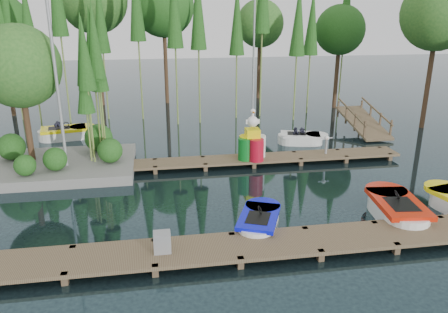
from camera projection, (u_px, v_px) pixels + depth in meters
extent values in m
plane|color=#1D3036|center=(213.00, 190.00, 15.95)|extent=(90.00, 90.00, 0.00)
cube|color=brown|center=(236.00, 247.00, 11.67)|extent=(18.00, 1.50, 0.10)
cube|color=brown|center=(65.00, 282.00, 10.48)|extent=(0.16, 0.16, 0.50)
cube|color=brown|center=(74.00, 255.00, 11.66)|extent=(0.16, 0.16, 0.50)
cube|color=brown|center=(156.00, 274.00, 10.81)|extent=(0.16, 0.16, 0.50)
cube|color=brown|center=(155.00, 248.00, 11.99)|extent=(0.16, 0.16, 0.50)
cube|color=brown|center=(240.00, 266.00, 11.14)|extent=(0.16, 0.16, 0.50)
cube|color=brown|center=(232.00, 242.00, 12.32)|extent=(0.16, 0.16, 0.50)
cube|color=brown|center=(321.00, 259.00, 11.48)|extent=(0.16, 0.16, 0.50)
cube|color=brown|center=(304.00, 235.00, 12.65)|extent=(0.16, 0.16, 0.50)
cube|color=brown|center=(396.00, 252.00, 11.81)|extent=(0.16, 0.16, 0.50)
cube|color=brown|center=(374.00, 230.00, 12.98)|extent=(0.16, 0.16, 0.50)
cube|color=brown|center=(439.00, 224.00, 13.31)|extent=(0.16, 0.16, 0.50)
cube|color=brown|center=(228.00, 160.00, 18.36)|extent=(15.00, 1.20, 0.10)
cube|color=brown|center=(50.00, 179.00, 16.89)|extent=(0.16, 0.16, 0.50)
cube|color=brown|center=(55.00, 170.00, 17.78)|extent=(0.16, 0.16, 0.50)
cube|color=brown|center=(104.00, 176.00, 17.20)|extent=(0.16, 0.16, 0.50)
cube|color=brown|center=(106.00, 167.00, 18.10)|extent=(0.16, 0.16, 0.50)
cube|color=brown|center=(155.00, 173.00, 17.51)|extent=(0.16, 0.16, 0.50)
cube|color=brown|center=(155.00, 165.00, 18.41)|extent=(0.16, 0.16, 0.50)
cube|color=brown|center=(206.00, 170.00, 17.82)|extent=(0.16, 0.16, 0.50)
cube|color=brown|center=(203.00, 162.00, 18.72)|extent=(0.16, 0.16, 0.50)
cube|color=brown|center=(254.00, 167.00, 18.14)|extent=(0.16, 0.16, 0.50)
cube|color=brown|center=(249.00, 159.00, 19.03)|extent=(0.16, 0.16, 0.50)
cube|color=brown|center=(301.00, 164.00, 18.45)|extent=(0.16, 0.16, 0.50)
cube|color=brown|center=(294.00, 157.00, 19.34)|extent=(0.16, 0.16, 0.50)
cube|color=brown|center=(346.00, 162.00, 18.76)|extent=(0.16, 0.16, 0.50)
cube|color=brown|center=(337.00, 155.00, 19.66)|extent=(0.16, 0.16, 0.50)
cube|color=brown|center=(390.00, 159.00, 19.07)|extent=(0.16, 0.16, 0.50)
cube|color=brown|center=(379.00, 152.00, 19.97)|extent=(0.16, 0.16, 0.50)
cube|color=slate|center=(57.00, 167.00, 17.78)|extent=(6.20, 4.20, 0.42)
sphere|color=#24591C|center=(11.00, 147.00, 17.82)|extent=(1.10, 1.10, 1.10)
sphere|color=#24591C|center=(55.00, 159.00, 16.66)|extent=(0.90, 0.90, 0.90)
sphere|color=#24591C|center=(99.00, 138.00, 18.88)|extent=(1.20, 1.20, 1.20)
sphere|color=#24591C|center=(25.00, 165.00, 16.15)|extent=(0.80, 0.80, 0.80)
sphere|color=#24591C|center=(110.00, 150.00, 17.51)|extent=(1.00, 1.00, 1.00)
cylinder|color=#422C1C|center=(27.00, 122.00, 17.41)|extent=(0.24, 0.24, 3.60)
sphere|color=#366B26|center=(19.00, 66.00, 16.71)|extent=(3.20, 3.20, 3.20)
cylinder|color=olive|center=(96.00, 95.00, 17.68)|extent=(0.07, 0.07, 5.93)
cone|color=#24591C|center=(91.00, 42.00, 17.01)|extent=(0.70, 0.70, 2.97)
cylinder|color=olive|center=(88.00, 99.00, 17.52)|extent=(0.07, 0.07, 5.66)
cone|color=#24591C|center=(83.00, 49.00, 16.88)|extent=(0.70, 0.70, 2.83)
cylinder|color=olive|center=(102.00, 103.00, 17.84)|extent=(0.07, 0.07, 5.22)
cone|color=#24591C|center=(98.00, 58.00, 17.25)|extent=(0.70, 0.70, 2.61)
cylinder|color=olive|center=(89.00, 104.00, 16.98)|extent=(0.07, 0.07, 5.53)
cone|color=#24591C|center=(84.00, 53.00, 16.36)|extent=(0.70, 0.70, 2.76)
cylinder|color=olive|center=(88.00, 122.00, 17.32)|extent=(0.07, 0.07, 4.01)
cone|color=#24591C|center=(84.00, 87.00, 16.87)|extent=(0.70, 0.70, 2.01)
cylinder|color=olive|center=(99.00, 93.00, 17.56)|extent=(0.07, 0.07, 6.11)
cone|color=#24591C|center=(94.00, 39.00, 16.87)|extent=(0.70, 0.70, 3.05)
cylinder|color=#422C1C|center=(430.00, 73.00, 23.39)|extent=(0.26, 0.26, 6.06)
sphere|color=#366B26|center=(438.00, 13.00, 22.42)|extent=(3.81, 3.81, 3.81)
cylinder|color=#422C1C|center=(337.00, 70.00, 28.50)|extent=(0.26, 0.26, 5.02)
sphere|color=#24591C|center=(340.00, 30.00, 27.70)|extent=(3.16, 3.16, 3.16)
cylinder|color=#422C1C|center=(259.00, 62.00, 31.59)|extent=(0.26, 0.26, 5.31)
sphere|color=#366B26|center=(260.00, 23.00, 30.74)|extent=(3.34, 3.34, 3.34)
cylinder|color=#422C1C|center=(165.00, 56.00, 29.75)|extent=(0.26, 0.26, 6.46)
sphere|color=#24591C|center=(163.00, 6.00, 28.71)|extent=(4.06, 4.06, 4.06)
cylinder|color=#422C1C|center=(98.00, 54.00, 28.98)|extent=(0.26, 0.26, 6.85)
cylinder|color=#422C1C|center=(7.00, 71.00, 26.29)|extent=(0.26, 0.26, 5.48)
sphere|color=#24591C|center=(0.00, 23.00, 25.41)|extent=(3.45, 3.45, 3.45)
cylinder|color=olive|center=(12.00, 48.00, 24.78)|extent=(0.09, 0.09, 8.36)
cone|color=#24591C|center=(6.00, 4.00, 24.03)|extent=(0.90, 0.90, 4.60)
cylinder|color=olive|center=(33.00, 60.00, 23.06)|extent=(0.09, 0.09, 7.48)
cone|color=#24591C|center=(27.00, 18.00, 22.39)|extent=(0.90, 0.90, 4.11)
cylinder|color=olive|center=(61.00, 37.00, 23.48)|extent=(0.09, 0.09, 9.66)
cylinder|color=olive|center=(103.00, 54.00, 25.06)|extent=(0.09, 0.09, 7.69)
cone|color=#24591C|center=(100.00, 14.00, 24.37)|extent=(0.90, 0.90, 4.23)
cylinder|color=olive|center=(139.00, 42.00, 24.83)|extent=(0.09, 0.09, 8.99)
cylinder|color=olive|center=(176.00, 49.00, 23.72)|extent=(0.09, 0.09, 8.44)
cone|color=#24591C|center=(174.00, 3.00, 22.97)|extent=(0.90, 0.90, 4.64)
cylinder|color=olive|center=(199.00, 50.00, 24.08)|extent=(0.09, 0.09, 8.22)
cone|color=#24591C|center=(198.00, 6.00, 23.34)|extent=(0.90, 0.90, 4.52)
cylinder|color=olive|center=(237.00, 56.00, 25.38)|extent=(0.09, 0.09, 7.41)
cone|color=#24591C|center=(237.00, 18.00, 24.71)|extent=(0.90, 0.90, 4.07)
cylinder|color=olive|center=(262.00, 34.00, 25.45)|extent=(0.09, 0.09, 9.77)
cylinder|color=olive|center=(297.00, 57.00, 24.91)|extent=(0.09, 0.09, 7.40)
cone|color=#24591C|center=(299.00, 19.00, 24.25)|extent=(0.90, 0.90, 4.07)
cylinder|color=olive|center=(310.00, 56.00, 26.66)|extent=(0.09, 0.09, 7.14)
cone|color=#24591C|center=(312.00, 21.00, 26.01)|extent=(0.90, 0.90, 3.93)
cylinder|color=olive|center=(343.00, 42.00, 27.75)|extent=(0.09, 0.09, 8.61)
cone|color=#24591C|center=(347.00, 1.00, 26.97)|extent=(0.90, 0.90, 4.74)
cylinder|color=gray|center=(57.00, 87.00, 16.32)|extent=(0.12, 0.12, 7.00)
cylinder|color=gray|center=(254.00, 59.00, 25.73)|extent=(0.12, 0.12, 7.00)
cube|color=brown|center=(363.00, 122.00, 23.24)|extent=(1.50, 3.94, 0.95)
cube|color=brown|center=(365.00, 130.00, 21.62)|extent=(0.08, 0.08, 0.90)
cube|color=brown|center=(355.00, 122.00, 22.61)|extent=(0.08, 0.08, 0.90)
cube|color=brown|center=(346.00, 115.00, 23.61)|extent=(0.08, 0.08, 0.90)
cube|color=brown|center=(338.00, 109.00, 24.60)|extent=(0.08, 0.08, 0.90)
cube|color=brown|center=(352.00, 112.00, 22.94)|extent=(0.06, 3.54, 0.83)
cube|color=brown|center=(391.00, 129.00, 21.84)|extent=(0.08, 0.08, 0.90)
cube|color=brown|center=(380.00, 121.00, 22.83)|extent=(0.08, 0.08, 0.90)
cube|color=brown|center=(370.00, 115.00, 23.82)|extent=(0.08, 0.08, 0.90)
cube|color=brown|center=(361.00, 108.00, 24.81)|extent=(0.08, 0.08, 0.90)
cube|color=brown|center=(376.00, 111.00, 23.15)|extent=(0.06, 3.54, 0.83)
cube|color=white|center=(259.00, 225.00, 12.99)|extent=(1.39, 1.40, 0.49)
cylinder|color=white|center=(261.00, 217.00, 13.48)|extent=(1.39, 1.39, 0.49)
cylinder|color=white|center=(256.00, 234.00, 12.50)|extent=(1.39, 1.39, 0.49)
cube|color=#080ED4|center=(259.00, 217.00, 12.90)|extent=(1.71, 2.12, 0.12)
cylinder|color=#080ED4|center=(263.00, 206.00, 13.62)|extent=(1.42, 1.42, 0.12)
cube|color=black|center=(258.00, 218.00, 12.73)|extent=(0.95, 1.06, 0.05)
torus|color=black|center=(260.00, 210.00, 12.97)|extent=(0.22, 0.28, 0.23)
cube|color=white|center=(397.00, 213.00, 13.67)|extent=(1.47, 1.48, 0.60)
cylinder|color=white|center=(389.00, 204.00, 14.30)|extent=(1.47, 1.47, 0.60)
cylinder|color=white|center=(406.00, 223.00, 13.05)|extent=(1.47, 1.47, 0.60)
cube|color=red|center=(398.00, 203.00, 13.57)|extent=(1.62, 2.44, 0.15)
cylinder|color=red|center=(386.00, 191.00, 14.48)|extent=(1.50, 1.50, 0.15)
cube|color=black|center=(401.00, 205.00, 13.34)|extent=(0.95, 1.18, 0.07)
torus|color=black|center=(397.00, 195.00, 13.65)|extent=(0.20, 0.32, 0.29)
cylinder|color=yellow|center=(444.00, 189.00, 14.71)|extent=(1.56, 1.56, 0.15)
cube|color=white|center=(64.00, 135.00, 22.19)|extent=(1.45, 1.44, 0.57)
cylinder|color=white|center=(77.00, 134.00, 22.39)|extent=(1.44, 1.44, 0.57)
cylinder|color=white|center=(51.00, 136.00, 21.99)|extent=(1.44, 1.44, 0.57)
cube|color=yellow|center=(63.00, 129.00, 22.09)|extent=(2.35, 1.63, 0.14)
cylinder|color=yellow|center=(82.00, 127.00, 22.38)|extent=(1.47, 1.47, 0.14)
cube|color=black|center=(59.00, 128.00, 22.01)|extent=(1.14, 0.94, 0.06)
torus|color=black|center=(66.00, 125.00, 22.07)|extent=(0.31, 0.20, 0.27)
imported|color=#1E1E2D|center=(57.00, 124.00, 21.91)|extent=(0.50, 0.41, 1.01)
cube|color=white|center=(300.00, 140.00, 21.39)|extent=(1.34, 1.34, 0.49)
cylinder|color=white|center=(311.00, 140.00, 21.34)|extent=(1.33, 1.33, 0.49)
cylinder|color=white|center=(289.00, 140.00, 21.45)|extent=(1.33, 1.33, 0.49)
cube|color=white|center=(300.00, 135.00, 21.31)|extent=(2.11, 1.57, 0.13)
cylinder|color=white|center=(317.00, 135.00, 21.22)|extent=(1.36, 1.36, 0.13)
cube|color=black|center=(297.00, 134.00, 21.31)|extent=(1.04, 0.89, 0.05)
torus|color=black|center=(303.00, 131.00, 21.24)|extent=(0.28, 0.20, 0.24)
imported|color=#1E1E2D|center=(296.00, 130.00, 21.26)|extent=(0.42, 0.36, 0.81)
imported|color=#1E1E2D|center=(302.00, 130.00, 21.54)|extent=(0.33, 0.27, 0.61)
cube|color=gray|center=(162.00, 242.00, 11.27)|extent=(0.44, 0.37, 0.54)
cylinder|color=yellow|center=(247.00, 147.00, 18.32)|extent=(0.65, 0.65, 0.97)
cylinder|color=#0B681C|center=(245.00, 149.00, 18.12)|extent=(0.62, 0.62, 0.93)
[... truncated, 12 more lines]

